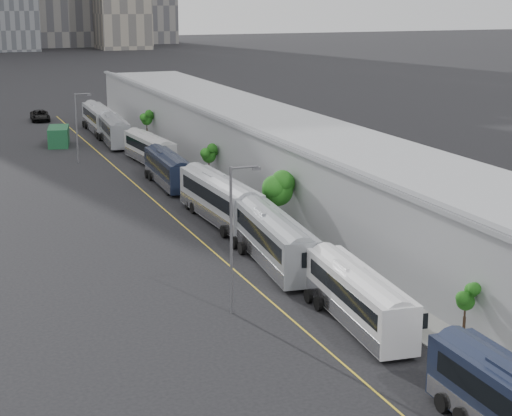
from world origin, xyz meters
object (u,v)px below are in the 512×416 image
bus_6 (150,152)px  bus_8 (99,121)px  bus_4 (220,203)px  bus_5 (168,172)px  bus_7 (114,132)px  street_lamp_near (234,230)px  bus_3 (274,244)px  shipping_container (59,136)px  street_lamp_far (78,123)px  bus_2 (358,302)px  suv (40,116)px

bus_6 → bus_8: size_ratio=0.91×
bus_4 → bus_5: bus_4 is taller
bus_7 → street_lamp_near: 65.17m
bus_3 → bus_4: bearing=94.1°
bus_4 → bus_8: (-0.09, 54.60, -0.08)m
bus_8 → shipping_container: (-7.29, -9.78, -0.40)m
bus_6 → street_lamp_far: bearing=147.8°
bus_7 → shipping_container: (-7.09, 1.58, -0.35)m
bus_5 → street_lamp_near: bearing=-97.2°
street_lamp_near → street_lamp_far: size_ratio=1.14×
bus_4 → bus_7: 43.24m
street_lamp_far → bus_4: bearing=-78.0°
bus_7 → bus_8: bearing=92.7°
street_lamp_far → bus_8: bearing=73.3°
bus_5 → street_lamp_near: street_lamp_near is taller
street_lamp_far → shipping_container: (-0.55, 12.74, -3.58)m
bus_2 → bus_4: bus_4 is taller
bus_4 → bus_6: size_ratio=1.15×
bus_4 → street_lamp_near: street_lamp_near is taller
bus_7 → bus_8: bus_8 is taller
suv → bus_6: bearing=-76.1°
bus_2 → street_lamp_near: size_ratio=1.30×
street_lamp_far → shipping_container: 13.24m
bus_2 → bus_5: (-0.30, 42.07, -0.02)m
bus_7 → shipping_container: 7.27m
bus_3 → street_lamp_far: size_ratio=1.64×
street_lamp_far → shipping_container: bearing=92.5°
bus_2 → bus_6: (0.85, 54.34, -0.01)m
bus_2 → street_lamp_near: street_lamp_near is taller
bus_3 → bus_5: (-0.04, 29.26, -0.18)m
suv → bus_7: bearing=-72.5°
bus_3 → bus_4: 13.44m
bus_3 → bus_7: bearing=95.4°
bus_5 → bus_8: bus_8 is taller
shipping_container → bus_8: bearing=64.7°
bus_4 → bus_5: size_ratio=1.17×
bus_2 → bus_5: 42.07m
bus_3 → bus_5: bearing=95.5°
bus_7 → bus_8: (0.20, 11.36, 0.05)m
bus_7 → bus_4: bearing=-85.9°
bus_5 → bus_7: 27.42m
bus_8 → shipping_container: bus_8 is taller
bus_6 → bus_8: bus_8 is taller
bus_4 → street_lamp_near: (-6.40, -21.53, 3.72)m
street_lamp_near → bus_6: bearing=81.7°
street_lamp_near → suv: size_ratio=1.54×
bus_3 → suv: bus_3 is taller
bus_3 → bus_8: bearing=95.2°
bus_4 → bus_7: size_ratio=1.07×
shipping_container → street_lamp_far: bearing=-76.2°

